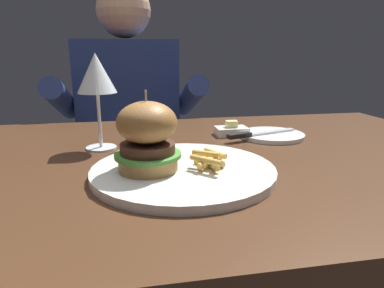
{
  "coord_description": "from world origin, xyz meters",
  "views": [
    {
      "loc": [
        -0.04,
        -0.64,
        0.94
      ],
      "look_at": [
        0.06,
        -0.08,
        0.78
      ],
      "focal_mm": 32.0,
      "sensor_mm": 36.0,
      "label": 1
    }
  ],
  "objects_px": {
    "bread_plate": "(272,135)",
    "diner_person": "(130,152)",
    "wine_glass": "(96,76)",
    "main_plate": "(183,171)",
    "table_knife": "(256,134)",
    "butter_dish": "(231,130)",
    "burger_sandwich": "(147,136)"
  },
  "relations": [
    {
      "from": "bread_plate",
      "to": "diner_person",
      "type": "distance_m",
      "value": 0.67
    },
    {
      "from": "wine_glass",
      "to": "main_plate",
      "type": "bearing_deg",
      "value": -52.87
    },
    {
      "from": "main_plate",
      "to": "table_knife",
      "type": "relative_size",
      "value": 1.62
    },
    {
      "from": "main_plate",
      "to": "butter_dish",
      "type": "relative_size",
      "value": 3.92
    },
    {
      "from": "wine_glass",
      "to": "diner_person",
      "type": "relative_size",
      "value": 0.17
    },
    {
      "from": "main_plate",
      "to": "wine_glass",
      "type": "distance_m",
      "value": 0.28
    },
    {
      "from": "burger_sandwich",
      "to": "diner_person",
      "type": "bearing_deg",
      "value": 91.98
    },
    {
      "from": "bread_plate",
      "to": "table_knife",
      "type": "distance_m",
      "value": 0.05
    },
    {
      "from": "main_plate",
      "to": "diner_person",
      "type": "relative_size",
      "value": 0.26
    },
    {
      "from": "butter_dish",
      "to": "diner_person",
      "type": "height_order",
      "value": "diner_person"
    },
    {
      "from": "bread_plate",
      "to": "main_plate",
      "type": "bearing_deg",
      "value": -138.73
    },
    {
      "from": "wine_glass",
      "to": "bread_plate",
      "type": "relative_size",
      "value": 1.29
    },
    {
      "from": "burger_sandwich",
      "to": "diner_person",
      "type": "relative_size",
      "value": 0.11
    },
    {
      "from": "table_knife",
      "to": "diner_person",
      "type": "relative_size",
      "value": 0.16
    },
    {
      "from": "diner_person",
      "to": "bread_plate",
      "type": "bearing_deg",
      "value": -58.72
    },
    {
      "from": "burger_sandwich",
      "to": "wine_glass",
      "type": "height_order",
      "value": "wine_glass"
    },
    {
      "from": "main_plate",
      "to": "burger_sandwich",
      "type": "xyz_separation_m",
      "value": [
        -0.06,
        -0.0,
        0.06
      ]
    },
    {
      "from": "wine_glass",
      "to": "table_knife",
      "type": "relative_size",
      "value": 1.05
    },
    {
      "from": "table_knife",
      "to": "butter_dish",
      "type": "distance_m",
      "value": 0.07
    },
    {
      "from": "main_plate",
      "to": "butter_dish",
      "type": "bearing_deg",
      "value": 57.97
    },
    {
      "from": "table_knife",
      "to": "diner_person",
      "type": "distance_m",
      "value": 0.66
    },
    {
      "from": "wine_glass",
      "to": "bread_plate",
      "type": "xyz_separation_m",
      "value": [
        0.39,
        0.03,
        -0.15
      ]
    },
    {
      "from": "main_plate",
      "to": "butter_dish",
      "type": "xyz_separation_m",
      "value": [
        0.16,
        0.26,
        0.0
      ]
    },
    {
      "from": "bread_plate",
      "to": "table_knife",
      "type": "relative_size",
      "value": 0.82
    },
    {
      "from": "wine_glass",
      "to": "butter_dish",
      "type": "distance_m",
      "value": 0.34
    },
    {
      "from": "burger_sandwich",
      "to": "butter_dish",
      "type": "distance_m",
      "value": 0.34
    },
    {
      "from": "wine_glass",
      "to": "table_knife",
      "type": "height_order",
      "value": "wine_glass"
    },
    {
      "from": "butter_dish",
      "to": "diner_person",
      "type": "bearing_deg",
      "value": 115.54
    },
    {
      "from": "main_plate",
      "to": "bread_plate",
      "type": "relative_size",
      "value": 1.98
    },
    {
      "from": "main_plate",
      "to": "bread_plate",
      "type": "height_order",
      "value": "main_plate"
    },
    {
      "from": "burger_sandwich",
      "to": "bread_plate",
      "type": "relative_size",
      "value": 0.83
    },
    {
      "from": "butter_dish",
      "to": "diner_person",
      "type": "distance_m",
      "value": 0.6
    }
  ]
}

